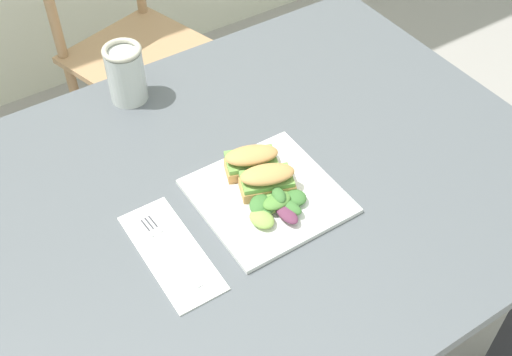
# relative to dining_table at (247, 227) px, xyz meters

# --- Properties ---
(dining_table) EXTENTS (1.24, 0.92, 0.74)m
(dining_table) POSITION_rel_dining_table_xyz_m (0.00, 0.00, 0.00)
(dining_table) COLOR #51565B
(dining_table) RESTS_ON ground
(chair_wooden_far) EXTENTS (0.50, 0.50, 0.87)m
(chair_wooden_far) POSITION_rel_dining_table_xyz_m (0.16, 0.94, -0.17)
(chair_wooden_far) COLOR tan
(chair_wooden_far) RESTS_ON ground
(plate_lunch) EXTENTS (0.26, 0.26, 0.01)m
(plate_lunch) POSITION_rel_dining_table_xyz_m (0.02, -0.05, 0.13)
(plate_lunch) COLOR white
(plate_lunch) RESTS_ON dining_table
(sandwich_half_front) EXTENTS (0.12, 0.09, 0.06)m
(sandwich_half_front) POSITION_rel_dining_table_xyz_m (0.02, -0.04, 0.16)
(sandwich_half_front) COLOR tan
(sandwich_half_front) RESTS_ON plate_lunch
(sandwich_half_back) EXTENTS (0.12, 0.09, 0.06)m
(sandwich_half_back) POSITION_rel_dining_table_xyz_m (0.03, 0.02, 0.16)
(sandwich_half_back) COLOR tan
(sandwich_half_back) RESTS_ON plate_lunch
(salad_mixed_greens) EXTENTS (0.13, 0.14, 0.04)m
(salad_mixed_greens) POSITION_rel_dining_table_xyz_m (0.01, -0.08, 0.15)
(salad_mixed_greens) COLOR #84A84C
(salad_mixed_greens) RESTS_ON plate_lunch
(napkin_folded) EXTENTS (0.10, 0.25, 0.00)m
(napkin_folded) POSITION_rel_dining_table_xyz_m (-0.20, -0.06, 0.12)
(napkin_folded) COLOR white
(napkin_folded) RESTS_ON dining_table
(fork_on_napkin) EXTENTS (0.03, 0.19, 0.00)m
(fork_on_napkin) POSITION_rel_dining_table_xyz_m (-0.20, -0.04, 0.13)
(fork_on_napkin) COLOR silver
(fork_on_napkin) RESTS_ON napkin_folded
(mason_jar_iced_tea) EXTENTS (0.08, 0.08, 0.13)m
(mason_jar_iced_tea) POSITION_rel_dining_table_xyz_m (-0.07, 0.37, 0.18)
(mason_jar_iced_tea) COLOR #995623
(mason_jar_iced_tea) RESTS_ON dining_table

